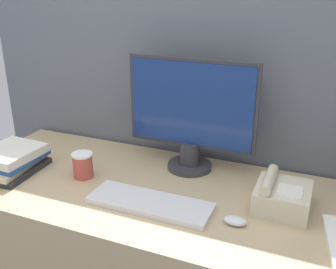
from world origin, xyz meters
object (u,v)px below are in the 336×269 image
coffee_cup (83,165)px  book_stack (11,160)px  monitor (191,117)px  keyboard (150,203)px  desk_telephone (282,196)px  mouse (235,221)px

coffee_cup → book_stack: coffee_cup is taller
monitor → keyboard: monitor is taller
coffee_cup → book_stack: bearing=-167.1°
book_stack → desk_telephone: bearing=7.3°
monitor → desk_telephone: size_ratio=2.75×
book_stack → monitor: bearing=24.9°
keyboard → monitor: bearing=85.5°
monitor → keyboard: (-0.03, -0.33, -0.21)m
keyboard → book_stack: (-0.63, 0.03, 0.04)m
monitor → mouse: size_ratio=7.03×
monitor → desk_telephone: (0.39, -0.17, -0.18)m
desk_telephone → coffee_cup: bearing=-175.0°
desk_telephone → book_stack: bearing=-172.7°
monitor → keyboard: size_ratio=1.21×
mouse → coffee_cup: coffee_cup is taller
monitor → coffee_cup: bearing=-146.6°
keyboard → desk_telephone: (0.42, 0.16, 0.04)m
coffee_cup → desk_telephone: (0.75, 0.07, -0.00)m
keyboard → book_stack: size_ratio=1.48×
monitor → mouse: bearing=-50.3°
keyboard → mouse: 0.30m
monitor → book_stack: 0.75m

